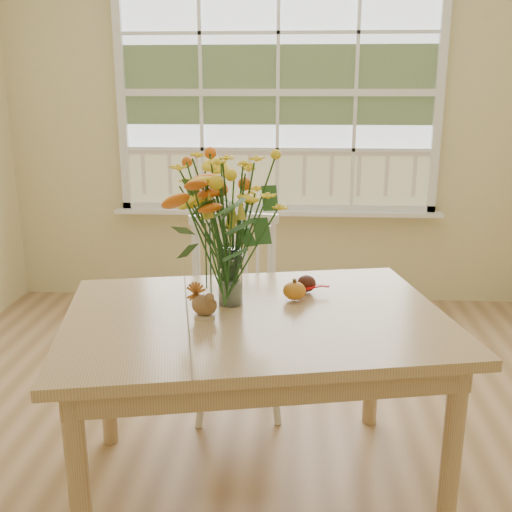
{
  "coord_description": "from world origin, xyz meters",
  "views": [
    {
      "loc": [
        0.13,
        -2.19,
        1.58
      ],
      "look_at": [
        -0.01,
        -0.06,
        0.98
      ],
      "focal_mm": 42.0,
      "sensor_mm": 36.0,
      "label": 1
    }
  ],
  "objects": [
    {
      "name": "turkey_figurine",
      "position": [
        -0.2,
        -0.13,
        0.81
      ],
      "size": [
        0.11,
        0.09,
        0.12
      ],
      "rotation": [
        0.0,
        0.0,
        -0.22
      ],
      "color": "#CCB78C",
      "rests_on": "dining_table"
    },
    {
      "name": "dining_table",
      "position": [
        -0.01,
        -0.08,
        0.67
      ],
      "size": [
        1.59,
        1.28,
        0.76
      ],
      "rotation": [
        0.0,
        0.0,
        0.2
      ],
      "color": "tan",
      "rests_on": "floor"
    },
    {
      "name": "dark_gourd",
      "position": [
        0.18,
        0.18,
        0.8
      ],
      "size": [
        0.12,
        0.08,
        0.07
      ],
      "color": "#38160F",
      "rests_on": "dining_table"
    },
    {
      "name": "windsor_chair",
      "position": [
        -0.16,
        0.63,
        0.53
      ],
      "size": [
        0.5,
        0.48,
        0.95
      ],
      "rotation": [
        0.0,
        0.0,
        0.15
      ],
      "color": "white",
      "rests_on": "floor"
    },
    {
      "name": "wall_back",
      "position": [
        0.0,
        2.25,
        1.35
      ],
      "size": [
        4.0,
        0.02,
        2.7
      ],
      "primitive_type": "cube",
      "color": "beige",
      "rests_on": "floor"
    },
    {
      "name": "flower_vase",
      "position": [
        -0.12,
        0.02,
        1.09
      ],
      "size": [
        0.46,
        0.46,
        0.54
      ],
      "color": "white",
      "rests_on": "dining_table"
    },
    {
      "name": "pumpkin",
      "position": [
        0.14,
        0.08,
        0.8
      ],
      "size": [
        0.09,
        0.09,
        0.07
      ],
      "primitive_type": "ellipsoid",
      "color": "orange",
      "rests_on": "dining_table"
    },
    {
      "name": "floor",
      "position": [
        0.0,
        0.0,
        -0.01
      ],
      "size": [
        4.0,
        4.5,
        0.01
      ],
      "primitive_type": "cube",
      "color": "#977049",
      "rests_on": "ground"
    },
    {
      "name": "window",
      "position": [
        0.0,
        2.21,
        1.53
      ],
      "size": [
        2.42,
        0.12,
        1.74
      ],
      "color": "silver",
      "rests_on": "wall_back"
    }
  ]
}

